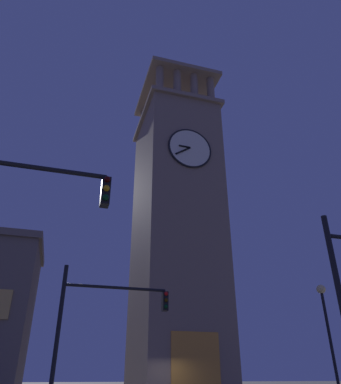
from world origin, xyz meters
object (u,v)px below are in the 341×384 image
traffic_signal_far (11,237)px  street_lamp (327,321)px  traffic_signal_mid (99,317)px  clocktower (176,230)px

traffic_signal_far → street_lamp: traffic_signal_far is taller
traffic_signal_mid → street_lamp: (-10.89, -0.93, 0.37)m
clocktower → traffic_signal_mid: clocktower is taller
traffic_signal_far → clocktower: bearing=-117.2°
traffic_signal_mid → street_lamp: size_ratio=0.96×
traffic_signal_mid → traffic_signal_far: size_ratio=0.84×
clocktower → street_lamp: 15.03m
street_lamp → traffic_signal_mid: bearing=4.9°
traffic_signal_mid → traffic_signal_far: 6.90m
clocktower → street_lamp: clocktower is taller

